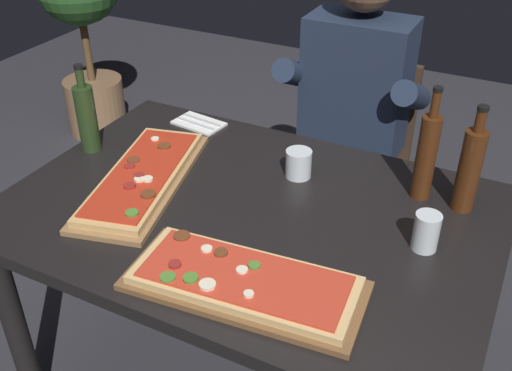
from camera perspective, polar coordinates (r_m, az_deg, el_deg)
name	(u,v)px	position (r m, az deg, el deg)	size (l,w,h in m)	color
dining_table	(248,235)	(1.77, -0.74, -4.75)	(1.40, 0.96, 0.74)	black
pizza_rectangular_front	(244,282)	(1.44, -1.16, -9.25)	(0.60, 0.30, 0.05)	brown
pizza_rectangular_left	(143,177)	(1.85, -10.79, 0.78)	(0.37, 0.64, 0.05)	olive
wine_bottle_dark	(470,168)	(1.75, 19.82, 1.56)	(0.06, 0.06, 0.32)	#47230F
oil_bottle_amber	(426,155)	(1.76, 16.04, 2.85)	(0.06, 0.06, 0.35)	#47230F
vinegar_bottle_green	(87,117)	(2.03, -15.94, 6.36)	(0.06, 0.06, 0.30)	#233819
tumbler_near_camera	(298,165)	(1.85, 4.10, 1.98)	(0.08, 0.08, 0.09)	silver
tumbler_far_side	(426,232)	(1.60, 16.02, -4.28)	(0.07, 0.07, 0.10)	silver
napkin_cutlery_set	(199,123)	(2.18, -5.51, 5.98)	(0.19, 0.13, 0.01)	white
diner_chair	(355,156)	(2.51, 9.45, 2.76)	(0.44, 0.44, 0.87)	#3D2B1E
seated_diner	(350,112)	(2.29, 9.04, 6.99)	(0.53, 0.41, 1.33)	#23232D
potted_plant_corner	(82,19)	(3.61, -16.35, 15.08)	(0.47, 0.47, 1.14)	#846042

